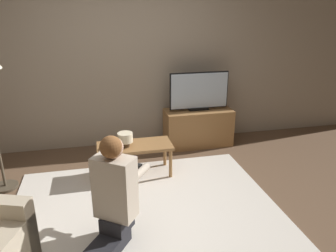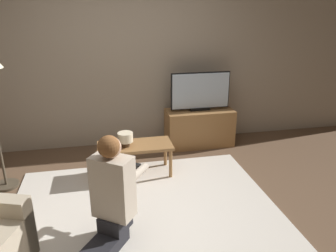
{
  "view_description": "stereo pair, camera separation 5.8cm",
  "coord_description": "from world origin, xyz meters",
  "px_view_note": "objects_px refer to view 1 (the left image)",
  "views": [
    {
      "loc": [
        -0.4,
        -2.73,
        1.97
      ],
      "look_at": [
        0.36,
        0.65,
        0.69
      ],
      "focal_mm": 35.0,
      "sensor_mm": 36.0,
      "label": 1
    },
    {
      "loc": [
        -0.35,
        -2.74,
        1.97
      ],
      "look_at": [
        0.36,
        0.65,
        0.69
      ],
      "focal_mm": 35.0,
      "sensor_mm": 36.0,
      "label": 2
    }
  ],
  "objects_px": {
    "table_lamp": "(125,138)",
    "coffee_table": "(135,149)",
    "person_kneeling": "(114,192)",
    "tv": "(199,91)"
  },
  "relations": [
    {
      "from": "coffee_table",
      "to": "person_kneeling",
      "type": "xyz_separation_m",
      "value": [
        -0.32,
        -1.17,
        0.14
      ]
    },
    {
      "from": "table_lamp",
      "to": "coffee_table",
      "type": "bearing_deg",
      "value": 13.14
    },
    {
      "from": "tv",
      "to": "table_lamp",
      "type": "distance_m",
      "value": 1.42
    },
    {
      "from": "tv",
      "to": "person_kneeling",
      "type": "bearing_deg",
      "value": -125.11
    },
    {
      "from": "tv",
      "to": "coffee_table",
      "type": "distance_m",
      "value": 1.36
    },
    {
      "from": "coffee_table",
      "to": "table_lamp",
      "type": "relative_size",
      "value": 4.93
    },
    {
      "from": "person_kneeling",
      "to": "table_lamp",
      "type": "distance_m",
      "value": 1.16
    },
    {
      "from": "tv",
      "to": "table_lamp",
      "type": "height_order",
      "value": "tv"
    },
    {
      "from": "tv",
      "to": "person_kneeling",
      "type": "xyz_separation_m",
      "value": [
        -1.35,
        -1.92,
        -0.32
      ]
    },
    {
      "from": "tv",
      "to": "table_lamp",
      "type": "relative_size",
      "value": 4.77
    }
  ]
}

